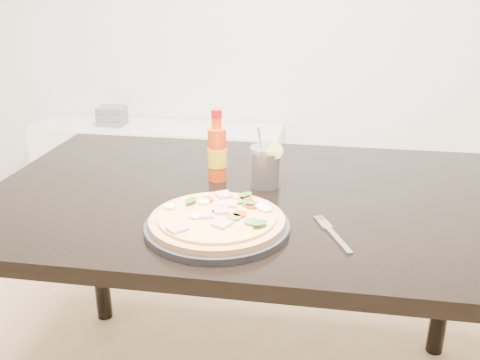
% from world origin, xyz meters
% --- Properties ---
extents(dining_table, '(1.40, 0.90, 0.75)m').
position_xyz_m(dining_table, '(-0.06, 0.61, 0.67)').
color(dining_table, black).
rests_on(dining_table, ground).
extents(plate, '(0.33, 0.33, 0.02)m').
position_xyz_m(plate, '(-0.10, 0.37, 0.76)').
color(plate, black).
rests_on(plate, dining_table).
extents(pizza, '(0.31, 0.31, 0.03)m').
position_xyz_m(pizza, '(-0.09, 0.37, 0.78)').
color(pizza, tan).
rests_on(pizza, plate).
extents(hot_sauce_bottle, '(0.06, 0.06, 0.20)m').
position_xyz_m(hot_sauce_bottle, '(-0.16, 0.68, 0.83)').
color(hot_sauce_bottle, '#ED440D').
rests_on(hot_sauce_bottle, dining_table).
extents(cola_cup, '(0.09, 0.09, 0.17)m').
position_xyz_m(cola_cup, '(-0.02, 0.66, 0.80)').
color(cola_cup, black).
rests_on(cola_cup, dining_table).
extents(fork, '(0.09, 0.18, 0.00)m').
position_xyz_m(fork, '(0.16, 0.39, 0.75)').
color(fork, silver).
rests_on(fork, dining_table).
extents(media_console, '(1.40, 0.34, 0.50)m').
position_xyz_m(media_console, '(-0.80, 2.07, 0.25)').
color(media_console, white).
rests_on(media_console, ground).
extents(cd_stack, '(0.14, 0.12, 0.10)m').
position_xyz_m(cd_stack, '(-1.05, 2.05, 0.55)').
color(cd_stack, slate).
rests_on(cd_stack, media_console).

